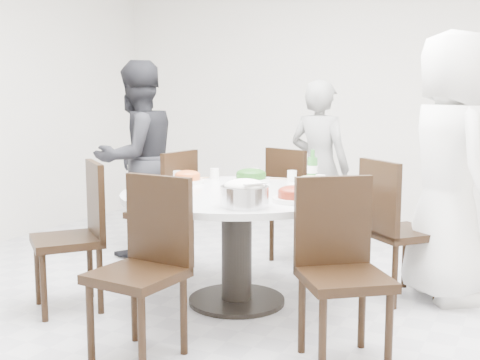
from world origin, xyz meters
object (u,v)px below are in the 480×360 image
at_px(chair_nw, 161,211).
at_px(beverage_bottle, 312,167).
at_px(chair_sw, 67,237).
at_px(diner_right, 449,167).
at_px(dining_table, 237,248).
at_px(diner_left, 137,159).
at_px(rice_bowl, 245,196).
at_px(chair_ne, 401,229).
at_px(chair_n, 301,205).
at_px(chair_se, 345,274).
at_px(diner_middle, 319,168).
at_px(soup_bowl, 156,192).
at_px(chair_s, 137,271).

height_order(chair_nw, beverage_bottle, beverage_bottle).
relative_size(chair_sw, diner_right, 0.53).
bearing_deg(chair_sw, dining_table, 71.98).
xyz_separation_m(diner_left, rice_bowl, (1.61, -1.21, -0.02)).
xyz_separation_m(chair_ne, chair_n, (-0.93, 0.56, 0.00)).
relative_size(chair_se, diner_right, 0.53).
distance_m(chair_nw, diner_middle, 1.42).
relative_size(rice_bowl, soup_bowl, 0.96).
height_order(chair_ne, diner_middle, diner_middle).
bearing_deg(chair_nw, chair_n, 133.65).
distance_m(rice_bowl, beverage_bottle, 0.99).
xyz_separation_m(dining_table, diner_right, (1.22, 0.72, 0.52)).
relative_size(chair_sw, chair_s, 1.00).
height_order(dining_table, chair_se, chair_se).
height_order(chair_se, beverage_bottle, beverage_bottle).
xyz_separation_m(chair_n, chair_sw, (-0.94, -1.73, 0.00)).
height_order(chair_ne, diner_left, diner_left).
height_order(dining_table, chair_s, chair_s).
xyz_separation_m(chair_n, rice_bowl, (0.26, -1.61, 0.33)).
distance_m(dining_table, rice_bowl, 0.69).
xyz_separation_m(chair_ne, diner_left, (-2.28, 0.17, 0.36)).
bearing_deg(diner_left, dining_table, 76.89).
height_order(chair_n, chair_sw, same).
bearing_deg(dining_table, beverage_bottle, 57.79).
bearing_deg(chair_s, dining_table, 90.33).
bearing_deg(chair_s, diner_left, 130.24).
height_order(chair_ne, rice_bowl, chair_ne).
bearing_deg(chair_ne, chair_nw, 46.35).
xyz_separation_m(chair_s, diner_left, (-1.26, 1.75, 0.36)).
relative_size(chair_sw, beverage_bottle, 3.86).
distance_m(chair_nw, chair_s, 1.64).
height_order(chair_nw, chair_se, same).
bearing_deg(soup_bowl, chair_nw, 122.35).
distance_m(chair_s, diner_middle, 2.47).
bearing_deg(rice_bowl, chair_s, -123.38).
distance_m(chair_n, diner_right, 1.34).
distance_m(chair_nw, rice_bowl, 1.50).
bearing_deg(chair_s, beverage_bottle, 79.70).
bearing_deg(beverage_bottle, soup_bowl, -123.00).
bearing_deg(dining_table, chair_se, -32.83).
height_order(dining_table, soup_bowl, soup_bowl).
bearing_deg(diner_right, dining_table, 87.21).
bearing_deg(diner_left, chair_n, 122.61).
bearing_deg(diner_right, diner_middle, 24.40).
bearing_deg(chair_sw, chair_s, 13.35).
height_order(diner_left, rice_bowl, diner_left).
relative_size(chair_n, chair_nw, 1.00).
distance_m(chair_sw, diner_right, 2.55).
bearing_deg(diner_middle, diner_left, 36.27).
bearing_deg(chair_sw, chair_ne, 71.45).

